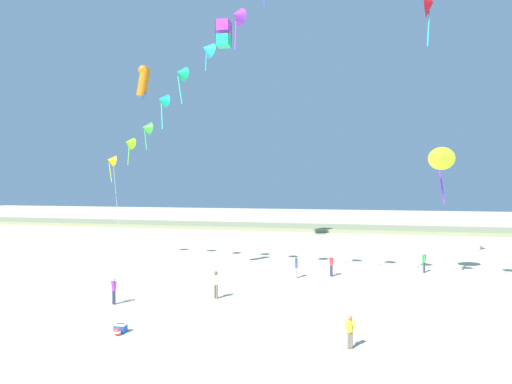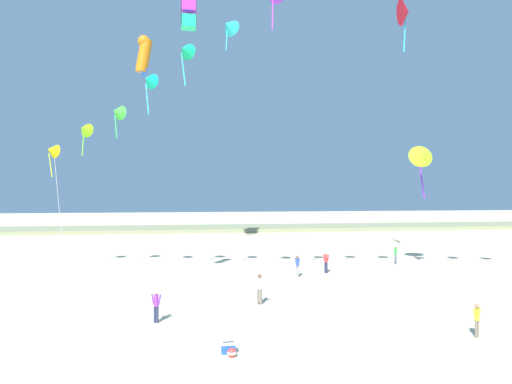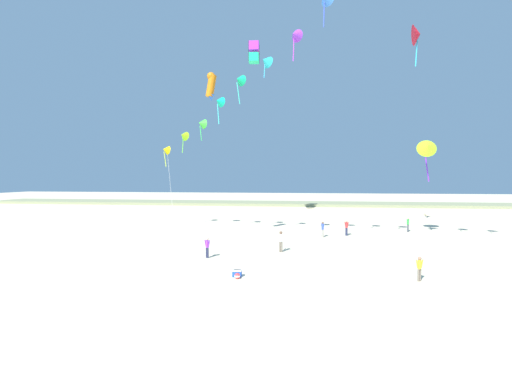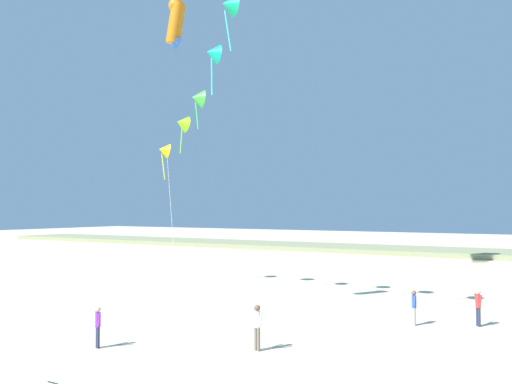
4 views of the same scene
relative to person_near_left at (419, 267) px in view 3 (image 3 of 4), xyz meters
name	(u,v)px [view 3 (image 3 of 4)]	position (x,y,z in m)	size (l,w,h in m)	color
ground_plane	(272,287)	(-8.78, -2.26, -0.87)	(240.00, 240.00, 0.00)	beige
dune_ridge	(292,207)	(-8.78, 43.23, -0.07)	(120.00, 10.06, 1.59)	beige
person_near_left	(419,267)	(0.00, 0.00, 0.00)	(0.51, 0.28, 1.50)	#726656
person_near_right	(408,223)	(5.16, 19.56, 0.13)	(0.43, 0.53, 1.72)	#474C56
person_mid_center	(347,227)	(-2.20, 16.14, 0.12)	(0.44, 0.52, 1.71)	#282D4C
person_far_left	(323,228)	(-4.82, 14.81, 0.08)	(0.32, 0.55, 1.64)	gray
person_far_right	(281,240)	(-8.79, 7.09, 0.15)	(0.61, 0.27, 1.76)	#726656
person_far_center	(207,246)	(-14.38, 4.21, 0.07)	(0.54, 0.32, 1.62)	#282D4C
kite_banner_string	(279,46)	(-9.13, 8.97, 17.00)	(30.12, 21.52, 26.65)	#D9C60B
large_kite_low_lead	(211,85)	(-15.64, 10.40, 14.18)	(1.19, 0.94, 2.70)	orange
large_kite_mid_trail	(417,35)	(5.25, 18.02, 20.87)	(1.26, 2.30, 4.52)	red
large_kite_high_solo	(427,147)	(6.07, 16.64, 8.60)	(2.15, 1.64, 4.65)	#A1E51F
large_kite_outer_drift	(254,52)	(-13.03, 21.53, 21.09)	(1.37, 1.37, 2.48)	#16D786
beach_cooler	(237,273)	(-11.14, -0.46, -0.65)	(0.58, 0.41, 0.46)	blue
beach_ball	(237,276)	(-11.04, -0.93, -0.69)	(0.36, 0.36, 0.36)	red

